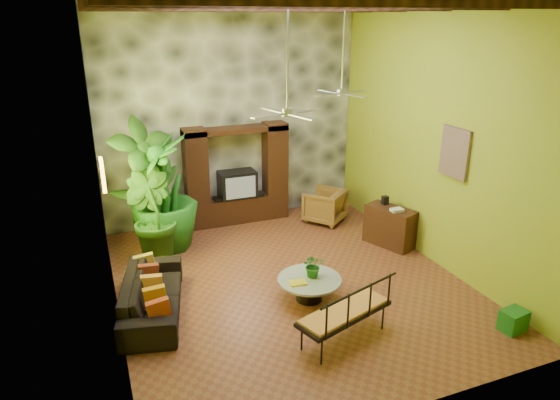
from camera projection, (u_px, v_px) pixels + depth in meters
name	position (u px, v px, depth m)	size (l,w,h in m)	color
ground	(288.00, 281.00, 9.20)	(7.00, 7.00, 0.00)	brown
back_wall	(230.00, 114.00, 11.39)	(6.00, 0.02, 5.00)	#A4AA26
left_wall	(100.00, 168.00, 7.30)	(0.02, 7.00, 5.00)	#A4AA26
right_wall	(436.00, 135.00, 9.37)	(0.02, 7.00, 5.00)	#A4AA26
stone_accent_wall	(231.00, 114.00, 11.34)	(5.98, 0.10, 4.98)	#37383E
ceiling_beams	(290.00, 3.00, 7.55)	(5.95, 5.36, 0.22)	#361B11
entertainment_center	(237.00, 182.00, 11.60)	(2.40, 0.55, 2.30)	#311D0D
ceiling_fan_front	(288.00, 99.00, 7.61)	(1.28, 1.28, 1.86)	#A6A6AB
ceiling_fan_back	(342.00, 82.00, 9.63)	(1.28, 1.28, 1.86)	#A6A6AB
wall_art_mask	(103.00, 175.00, 8.32)	(0.06, 0.32, 0.55)	gold
wall_art_painting	(455.00, 153.00, 8.90)	(0.06, 0.70, 0.90)	navy
sofa	(152.00, 294.00, 8.13)	(2.24, 0.87, 0.65)	black
wicker_armchair	(325.00, 206.00, 11.77)	(0.83, 0.86, 0.78)	#9C6B39
tall_plant_a	(148.00, 184.00, 10.20)	(1.44, 0.97, 2.73)	#265616
tall_plant_b	(151.00, 217.00, 9.68)	(1.02, 0.83, 1.86)	#275A17
tall_plant_c	(164.00, 193.00, 10.16)	(1.35, 1.35, 2.41)	#1E651A
coffee_table	(309.00, 286.00, 8.52)	(1.09, 1.09, 0.40)	black
centerpiece_plant	(314.00, 265.00, 8.48)	(0.37, 0.32, 0.41)	#1F5F19
yellow_tray	(298.00, 283.00, 8.31)	(0.28, 0.20, 0.03)	yellow
iron_bench	(347.00, 311.00, 7.29)	(1.63, 1.02, 0.57)	black
side_console	(390.00, 227.00, 10.53)	(0.47, 1.05, 0.84)	#3B2412
green_bin	(513.00, 320.00, 7.70)	(0.39, 0.29, 0.34)	#1C6C2B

